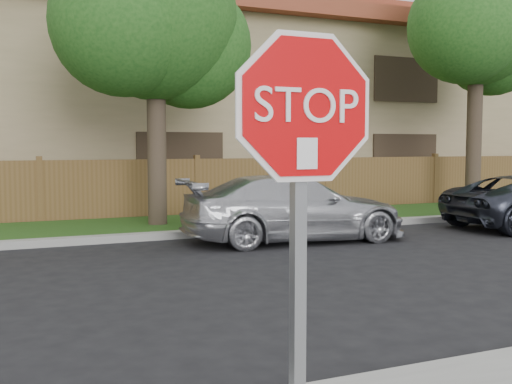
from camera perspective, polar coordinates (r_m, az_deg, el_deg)
name	(u,v)px	position (r m, az deg, el deg)	size (l,w,h in m)	color
far_curb	(51,242)	(12.39, -18.94, -4.55)	(70.00, 0.30, 0.15)	gray
grass_strip	(45,232)	(14.02, -19.43, -3.59)	(70.00, 3.00, 0.12)	#1E4714
fence	(40,193)	(15.53, -19.88, -0.09)	(70.00, 0.12, 1.60)	brown
apartment_building	(27,97)	(21.14, -20.93, 8.43)	(35.20, 9.20, 7.20)	#96855D
tree_mid	(157,17)	(14.34, -9.39, 16.12)	(4.80, 3.90, 7.35)	#382B21
tree_right	(481,20)	(19.08, 20.65, 15.08)	(4.80, 3.90, 8.20)	#382B21
stop_sign	(303,174)	(2.92, 4.47, 1.71)	(1.01, 0.13, 2.55)	gray
sedan_right	(294,208)	(12.31, 3.68, -1.55)	(1.89, 4.66, 1.35)	silver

